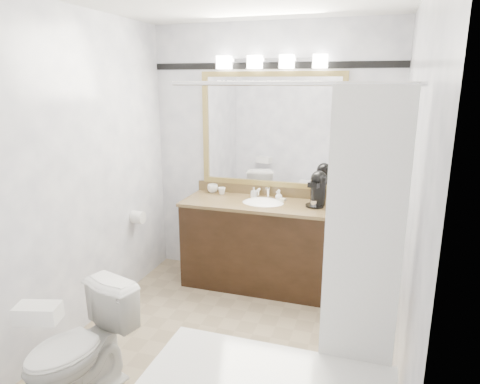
% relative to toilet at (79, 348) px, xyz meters
% --- Properties ---
extents(room, '(2.42, 2.62, 2.52)m').
position_rel_toilet_xyz_m(room, '(0.68, 0.84, 0.89)').
color(room, gray).
rests_on(room, ground).
extents(vanity, '(1.53, 0.58, 0.97)m').
position_rel_toilet_xyz_m(vanity, '(0.68, 1.86, 0.09)').
color(vanity, black).
rests_on(vanity, ground).
extents(mirror, '(1.40, 0.04, 1.10)m').
position_rel_toilet_xyz_m(mirror, '(0.68, 2.12, 1.14)').
color(mirror, '#A68E4B').
rests_on(mirror, room).
extents(vanity_light_bar, '(1.02, 0.14, 0.12)m').
position_rel_toilet_xyz_m(vanity_light_bar, '(0.68, 2.07, 1.78)').
color(vanity_light_bar, silver).
rests_on(vanity_light_bar, room).
extents(accent_stripe, '(2.40, 0.01, 0.06)m').
position_rel_toilet_xyz_m(accent_stripe, '(0.68, 2.13, 1.74)').
color(accent_stripe, black).
rests_on(accent_stripe, room).
extents(tp_roll, '(0.11, 0.12, 0.12)m').
position_rel_toilet_xyz_m(tp_roll, '(-0.46, 1.50, 0.34)').
color(tp_roll, white).
rests_on(tp_roll, room).
extents(toilet, '(0.58, 0.78, 0.71)m').
position_rel_toilet_xyz_m(toilet, '(0.00, 0.00, 0.00)').
color(toilet, white).
rests_on(toilet, ground).
extents(tissue_box, '(0.25, 0.18, 0.09)m').
position_rel_toilet_xyz_m(tissue_box, '(0.00, -0.28, 0.40)').
color(tissue_box, white).
rests_on(tissue_box, toilet).
extents(coffee_maker, '(0.18, 0.21, 0.32)m').
position_rel_toilet_xyz_m(coffee_maker, '(1.18, 1.91, 0.66)').
color(coffee_maker, black).
rests_on(coffee_maker, vanity).
extents(cup_left, '(0.13, 0.13, 0.08)m').
position_rel_toilet_xyz_m(cup_left, '(0.10, 2.06, 0.54)').
color(cup_left, white).
rests_on(cup_left, vanity).
extents(cup_right, '(0.10, 0.10, 0.07)m').
position_rel_toilet_xyz_m(cup_right, '(0.21, 2.02, 0.53)').
color(cup_right, white).
rests_on(cup_right, vanity).
extents(soap_bottle_a, '(0.06, 0.06, 0.10)m').
position_rel_toilet_xyz_m(soap_bottle_a, '(0.55, 2.01, 0.54)').
color(soap_bottle_a, white).
rests_on(soap_bottle_a, vanity).
extents(soap_bottle_b, '(0.08, 0.08, 0.09)m').
position_rel_toilet_xyz_m(soap_bottle_b, '(0.80, 1.99, 0.54)').
color(soap_bottle_b, white).
rests_on(soap_bottle_b, vanity).
extents(soap_bar, '(0.08, 0.07, 0.02)m').
position_rel_toilet_xyz_m(soap_bar, '(0.84, 1.97, 0.51)').
color(soap_bar, beige).
rests_on(soap_bar, vanity).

